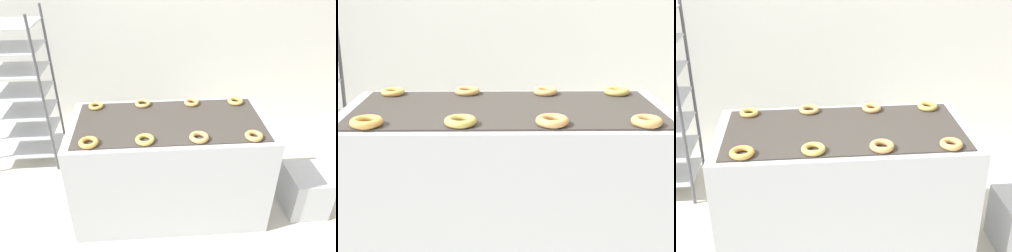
# 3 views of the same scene
# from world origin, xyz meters

# --- Properties ---
(fryer_machine) EXTENTS (1.52, 0.74, 0.86)m
(fryer_machine) POSITION_xyz_m (0.00, 0.62, 0.43)
(fryer_machine) COLOR #B7BABF
(fryer_machine) RESTS_ON ground_plane
(donut_near_left) EXTENTS (0.13, 0.13, 0.03)m
(donut_near_left) POSITION_xyz_m (-0.57, 0.35, 0.88)
(donut_near_left) COLOR gold
(donut_near_left) RESTS_ON fryer_machine
(donut_near_midleft) EXTENTS (0.13, 0.13, 0.03)m
(donut_near_midleft) POSITION_xyz_m (-0.19, 0.36, 0.88)
(donut_near_midleft) COLOR gold
(donut_near_midleft) RESTS_ON fryer_machine
(donut_near_midright) EXTENTS (0.14, 0.14, 0.03)m
(donut_near_midright) POSITION_xyz_m (0.18, 0.36, 0.88)
(donut_near_midright) COLOR tan
(donut_near_midright) RESTS_ON fryer_machine
(donut_near_right) EXTENTS (0.13, 0.13, 0.03)m
(donut_near_right) POSITION_xyz_m (0.57, 0.35, 0.88)
(donut_near_right) COLOR tan
(donut_near_right) RESTS_ON fryer_machine
(donut_far_left) EXTENTS (0.12, 0.12, 0.03)m
(donut_far_left) POSITION_xyz_m (-0.58, 0.88, 0.87)
(donut_far_left) COLOR gold
(donut_far_left) RESTS_ON fryer_machine
(donut_far_midleft) EXTENTS (0.13, 0.13, 0.03)m
(donut_far_midleft) POSITION_xyz_m (-0.20, 0.90, 0.87)
(donut_far_midleft) COLOR tan
(donut_far_midleft) RESTS_ON fryer_machine
(donut_far_midright) EXTENTS (0.12, 0.12, 0.03)m
(donut_far_midright) POSITION_xyz_m (0.20, 0.88, 0.88)
(donut_far_midright) COLOR tan
(donut_far_midright) RESTS_ON fryer_machine
(donut_far_right) EXTENTS (0.13, 0.13, 0.03)m
(donut_far_right) POSITION_xyz_m (0.57, 0.88, 0.88)
(donut_far_right) COLOR gold
(donut_far_right) RESTS_ON fryer_machine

